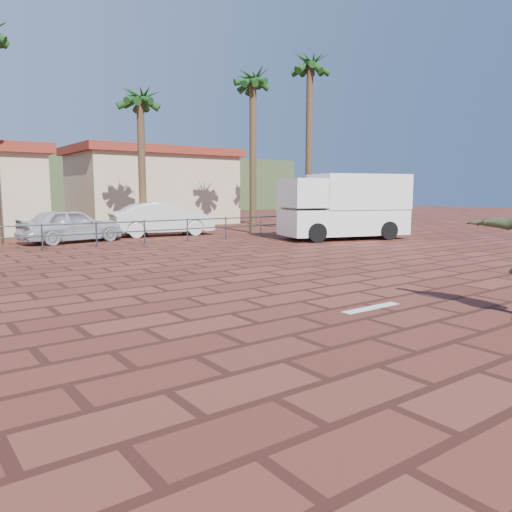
{
  "coord_description": "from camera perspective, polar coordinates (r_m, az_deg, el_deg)",
  "views": [
    {
      "loc": [
        -6.47,
        -7.28,
        2.17
      ],
      "look_at": [
        -0.21,
        1.22,
        0.8
      ],
      "focal_mm": 35.0,
      "sensor_mm": 36.0,
      "label": 1
    }
  ],
  "objects": [
    {
      "name": "building_east",
      "position": [
        34.47,
        -11.65,
        7.83
      ],
      "size": [
        10.6,
        6.6,
        5.0
      ],
      "color": "beige",
      "rests_on": "ground"
    },
    {
      "name": "car_silver",
      "position": [
        22.78,
        -20.38,
        3.3
      ],
      "size": [
        4.52,
        2.41,
        1.46
      ],
      "primitive_type": "imported",
      "rotation": [
        0.0,
        0.0,
        1.73
      ],
      "color": "silver",
      "rests_on": "ground"
    },
    {
      "name": "palm_center",
      "position": [
        25.22,
        -13.12,
        16.76
      ],
      "size": [
        2.4,
        2.4,
        7.75
      ],
      "color": "brown",
      "rests_on": "ground"
    },
    {
      "name": "palm_right",
      "position": [
        26.86,
        -0.36,
        19.0
      ],
      "size": [
        2.4,
        2.4,
        9.05
      ],
      "color": "brown",
      "rests_on": "ground"
    },
    {
      "name": "ground",
      "position": [
        9.98,
        5.15,
        -5.2
      ],
      "size": [
        120.0,
        120.0,
        0.0
      ],
      "primitive_type": "plane",
      "color": "brown",
      "rests_on": "ground"
    },
    {
      "name": "campervan",
      "position": [
        23.28,
        10.09,
        5.73
      ],
      "size": [
        6.12,
        3.92,
        2.95
      ],
      "rotation": [
        0.0,
        0.0,
        -0.3
      ],
      "color": "white",
      "rests_on": "ground"
    },
    {
      "name": "guardrail",
      "position": [
        20.39,
        -17.79,
        2.84
      ],
      "size": [
        24.06,
        0.06,
        1.0
      ],
      "color": "#47494F",
      "rests_on": "ground"
    },
    {
      "name": "street_sign",
      "position": [
        23.87,
        7.26,
        5.75
      ],
      "size": [
        0.43,
        0.17,
        2.17
      ],
      "rotation": [
        0.0,
        0.0,
        0.3
      ],
      "color": "gray",
      "rests_on": "ground"
    },
    {
      "name": "paint_stripe",
      "position": [
        9.65,
        13.05,
        -5.78
      ],
      "size": [
        1.4,
        0.22,
        0.01
      ],
      "primitive_type": "cube",
      "color": "white",
      "rests_on": "ground"
    },
    {
      "name": "palm_far_right",
      "position": [
        28.15,
        6.19,
        20.35
      ],
      "size": [
        2.4,
        2.4,
        10.05
      ],
      "color": "brown",
      "rests_on": "ground"
    },
    {
      "name": "car_white",
      "position": [
        25.12,
        -10.66,
        4.17
      ],
      "size": [
        5.19,
        2.45,
        1.64
      ],
      "primitive_type": "imported",
      "rotation": [
        0.0,
        0.0,
        1.42
      ],
      "color": "silver",
      "rests_on": "ground"
    }
  ]
}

